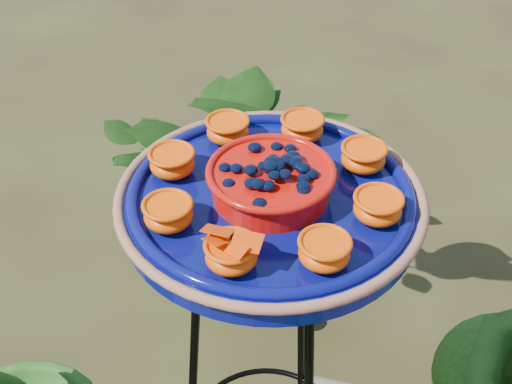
% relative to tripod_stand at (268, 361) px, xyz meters
% --- Properties ---
extents(tripod_stand, '(0.35, 0.37, 0.93)m').
position_rel_tripod_stand_xyz_m(tripod_stand, '(0.00, 0.00, 0.00)').
color(tripod_stand, black).
rests_on(tripod_stand, ground).
extents(feeder_dish, '(0.50, 0.50, 0.11)m').
position_rel_tripod_stand_xyz_m(feeder_dish, '(0.00, -0.00, 0.41)').
color(feeder_dish, '#070C5C').
rests_on(feeder_dish, tripod_stand).
extents(shrub_back_left, '(0.90, 0.83, 0.83)m').
position_rel_tripod_stand_xyz_m(shrub_back_left, '(-0.43, 0.69, -0.15)').
color(shrub_back_left, '#1B4512').
rests_on(shrub_back_left, ground).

